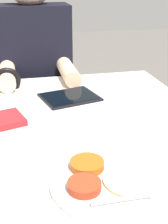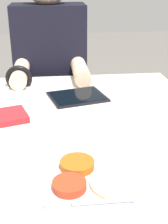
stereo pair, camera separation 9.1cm
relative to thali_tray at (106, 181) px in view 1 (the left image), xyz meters
name	(u,v)px [view 1 (the left image)]	position (x,y,z in m)	size (l,w,h in m)	color
thali_tray	(106,181)	(0.00, 0.00, 0.00)	(0.26, 0.26, 0.03)	#B7BABF
tablet_device	(70,97)	(0.01, 0.53, 0.00)	(0.24, 0.21, 0.01)	black
person_diner	(37,98)	(-0.08, 0.97, -0.17)	(0.36, 0.46, 1.25)	black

